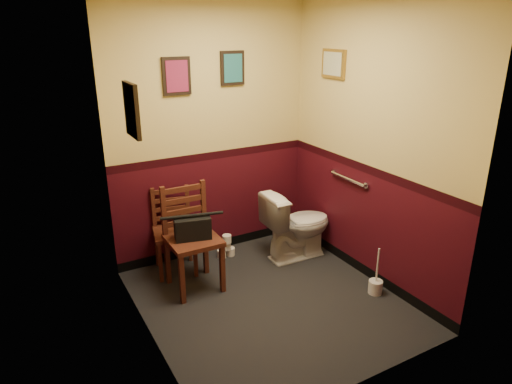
{
  "coord_description": "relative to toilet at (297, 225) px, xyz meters",
  "views": [
    {
      "loc": [
        -1.89,
        -3.1,
        2.41
      ],
      "look_at": [
        0.0,
        0.25,
        1.0
      ],
      "focal_mm": 32.0,
      "sensor_mm": 36.0,
      "label": 1
    }
  ],
  "objects": [
    {
      "name": "wall_front",
      "position": [
        -0.72,
        -1.81,
        0.98
      ],
      "size": [
        2.2,
        0.0,
        2.7
      ],
      "primitive_type": "cube",
      "rotation": [
        -1.57,
        0.0,
        0.0
      ],
      "color": "#3B0913",
      "rests_on": "ground"
    },
    {
      "name": "floor",
      "position": [
        -0.72,
        -0.61,
        -0.37
      ],
      "size": [
        2.2,
        2.4,
        0.0
      ],
      "primitive_type": "cube",
      "color": "black",
      "rests_on": "ground"
    },
    {
      "name": "framed_print_back_a",
      "position": [
        -1.07,
        0.56,
        1.58
      ],
      "size": [
        0.28,
        0.04,
        0.36
      ],
      "color": "black",
      "rests_on": "wall_back"
    },
    {
      "name": "framed_print_right",
      "position": [
        0.36,
        -0.01,
        1.68
      ],
      "size": [
        0.04,
        0.34,
        0.28
      ],
      "color": "olive",
      "rests_on": "wall_right"
    },
    {
      "name": "tp_stack",
      "position": [
        -0.68,
        0.36,
        -0.26
      ],
      "size": [
        0.2,
        0.12,
        0.27
      ],
      "color": "silver",
      "rests_on": "floor"
    },
    {
      "name": "framed_print_left",
      "position": [
        -1.8,
        -0.51,
        1.48
      ],
      "size": [
        0.04,
        0.3,
        0.38
      ],
      "color": "black",
      "rests_on": "wall_left"
    },
    {
      "name": "grab_bar",
      "position": [
        0.35,
        -0.36,
        0.58
      ],
      "size": [
        0.05,
        0.56,
        0.06
      ],
      "color": "silver",
      "rests_on": "wall_right"
    },
    {
      "name": "toilet",
      "position": [
        0.0,
        0.0,
        0.0
      ],
      "size": [
        0.78,
        0.46,
        0.75
      ],
      "primitive_type": "imported",
      "rotation": [
        0.0,
        0.0,
        1.53
      ],
      "color": "white",
      "rests_on": "floor"
    },
    {
      "name": "wall_right",
      "position": [
        0.38,
        -0.61,
        0.98
      ],
      "size": [
        0.0,
        2.4,
        2.7
      ],
      "primitive_type": "cube",
      "rotation": [
        1.57,
        0.0,
        -1.57
      ],
      "color": "#3B0913",
      "rests_on": "ground"
    },
    {
      "name": "handbag",
      "position": [
        -1.22,
        -0.04,
        0.26
      ],
      "size": [
        0.36,
        0.24,
        0.24
      ],
      "rotation": [
        0.0,
        0.0,
        -0.24
      ],
      "color": "black",
      "rests_on": "chair_right"
    },
    {
      "name": "framed_print_back_b",
      "position": [
        -0.47,
        0.56,
        1.63
      ],
      "size": [
        0.26,
        0.04,
        0.34
      ],
      "color": "black",
      "rests_on": "wall_back"
    },
    {
      "name": "wall_left",
      "position": [
        -1.82,
        -0.61,
        0.98
      ],
      "size": [
        0.0,
        2.4,
        2.7
      ],
      "primitive_type": "cube",
      "rotation": [
        1.57,
        0.0,
        1.57
      ],
      "color": "#3B0913",
      "rests_on": "ground"
    },
    {
      "name": "chair_right",
      "position": [
        -1.22,
        0.0,
        0.13
      ],
      "size": [
        0.47,
        0.47,
        1.01
      ],
      "rotation": [
        0.0,
        0.0,
        -0.01
      ],
      "color": "#59281A",
      "rests_on": "floor"
    },
    {
      "name": "toilet_brush",
      "position": [
        0.23,
        -0.99,
        -0.3
      ],
      "size": [
        0.13,
        0.13,
        0.47
      ],
      "color": "silver",
      "rests_on": "floor"
    },
    {
      "name": "chair_left",
      "position": [
        -1.26,
        0.38,
        0.06
      ],
      "size": [
        0.48,
        0.48,
        0.87
      ],
      "rotation": [
        0.0,
        0.0,
        -0.22
      ],
      "color": "#59281A",
      "rests_on": "floor"
    },
    {
      "name": "wall_back",
      "position": [
        -0.72,
        0.59,
        0.98
      ],
      "size": [
        2.2,
        0.0,
        2.7
      ],
      "primitive_type": "cube",
      "rotation": [
        1.57,
        0.0,
        0.0
      ],
      "color": "#3B0913",
      "rests_on": "ground"
    }
  ]
}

